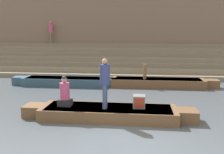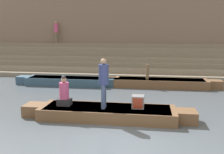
{
  "view_description": "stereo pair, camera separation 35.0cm",
  "coord_description": "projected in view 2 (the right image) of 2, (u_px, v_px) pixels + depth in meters",
  "views": [
    {
      "loc": [
        0.52,
        -7.03,
        3.19
      ],
      "look_at": [
        -0.62,
        3.24,
        1.32
      ],
      "focal_mm": 42.0,
      "sensor_mm": 36.0,
      "label": 1
    },
    {
      "loc": [
        0.87,
        -6.98,
        3.19
      ],
      "look_at": [
        -0.62,
        3.24,
        1.32
      ],
      "focal_mm": 42.0,
      "sensor_mm": 36.0,
      "label": 2
    }
  ],
  "objects": [
    {
      "name": "ghat_steps",
      "position": [
        138.0,
        63.0,
        19.72
      ],
      "size": [
        36.0,
        4.85,
        2.11
      ],
      "color": "gray",
      "rests_on": "ground"
    },
    {
      "name": "person_rowing",
      "position": [
        64.0,
        93.0,
        9.66
      ],
      "size": [
        0.49,
        0.39,
        1.12
      ],
      "rotation": [
        0.0,
        0.0,
        0.1
      ],
      "color": "#28282D",
      "rests_on": "rowboat_main"
    },
    {
      "name": "rowboat_main",
      "position": [
        107.0,
        112.0,
        9.52
      ],
      "size": [
        6.3,
        1.53,
        0.42
      ],
      "rotation": [
        0.0,
        0.0,
        0.02
      ],
      "color": "brown",
      "rests_on": "ground"
    },
    {
      "name": "mooring_post",
      "position": [
        147.0,
        76.0,
        14.59
      ],
      "size": [
        0.18,
        0.18,
        1.31
      ],
      "primitive_type": "cylinder",
      "color": "brown",
      "rests_on": "ground"
    },
    {
      "name": "moored_boat_shore",
      "position": [
        67.0,
        81.0,
        15.29
      ],
      "size": [
        6.09,
        1.2,
        0.47
      ],
      "rotation": [
        0.0,
        0.0,
        -0.02
      ],
      "color": "#33516B",
      "rests_on": "ground"
    },
    {
      "name": "person_standing",
      "position": [
        104.0,
        80.0,
        9.22
      ],
      "size": [
        0.35,
        0.35,
        1.78
      ],
      "rotation": [
        0.0,
        0.0,
        0.14
      ],
      "color": "#3D4C75",
      "rests_on": "rowboat_main"
    },
    {
      "name": "tv_set",
      "position": [
        138.0,
        102.0,
        9.37
      ],
      "size": [
        0.43,
        0.44,
        0.45
      ],
      "rotation": [
        0.0,
        0.0,
        -0.14
      ],
      "color": "slate",
      "rests_on": "rowboat_main"
    },
    {
      "name": "moored_boat_distant",
      "position": [
        160.0,
        83.0,
        14.76
      ],
      "size": [
        6.65,
        1.2,
        0.47
      ],
      "rotation": [
        0.0,
        0.0,
        -0.09
      ],
      "color": "brown",
      "rests_on": "ground"
    },
    {
      "name": "back_wall",
      "position": [
        140.0,
        27.0,
        21.51
      ],
      "size": [
        34.2,
        1.28,
        6.92
      ],
      "color": "#7F6B5B",
      "rests_on": "ground"
    },
    {
      "name": "person_on_steps",
      "position": [
        56.0,
        30.0,
        21.62
      ],
      "size": [
        0.35,
        0.35,
        1.79
      ],
      "rotation": [
        0.0,
        0.0,
        2.67
      ],
      "color": "#756656",
      "rests_on": "ghat_steps"
    },
    {
      "name": "ground_plane",
      "position": [
        117.0,
        143.0,
        7.49
      ],
      "size": [
        120.0,
        120.0,
        0.0
      ],
      "primitive_type": "plane",
      "color": "#4C5660"
    }
  ]
}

